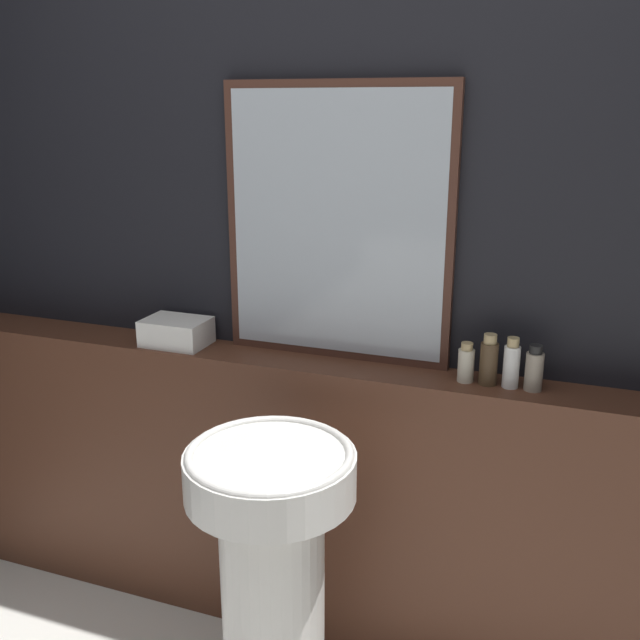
# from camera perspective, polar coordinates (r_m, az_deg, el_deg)

# --- Properties ---
(wall_back) EXTENTS (8.00, 0.06, 2.50)m
(wall_back) POSITION_cam_1_polar(r_m,az_deg,el_deg) (2.30, -0.20, 3.84)
(wall_back) COLOR black
(wall_back) RESTS_ON ground_plane
(vanity_counter) EXTENTS (2.94, 0.19, 0.99)m
(vanity_counter) POSITION_cam_1_polar(r_m,az_deg,el_deg) (2.48, -1.22, -14.07)
(vanity_counter) COLOR #512D1E
(vanity_counter) RESTS_ON ground_plane
(pedestal_sink) EXTENTS (0.45, 0.45, 0.92)m
(pedestal_sink) POSITION_cam_1_polar(r_m,az_deg,el_deg) (2.06, -3.82, -19.76)
(pedestal_sink) COLOR silver
(pedestal_sink) RESTS_ON ground_plane
(mirror) EXTENTS (0.73, 0.03, 0.85)m
(mirror) POSITION_cam_1_polar(r_m,az_deg,el_deg) (2.20, 1.35, 7.60)
(mirror) COLOR #47281E
(mirror) RESTS_ON vanity_counter
(towel_stack) EXTENTS (0.21, 0.15, 0.09)m
(towel_stack) POSITION_cam_1_polar(r_m,az_deg,el_deg) (2.45, -11.41, -0.93)
(towel_stack) COLOR white
(towel_stack) RESTS_ON vanity_counter
(shampoo_bottle) EXTENTS (0.05, 0.05, 0.12)m
(shampoo_bottle) POSITION_cam_1_polar(r_m,az_deg,el_deg) (2.12, 11.60, -3.44)
(shampoo_bottle) COLOR beige
(shampoo_bottle) RESTS_ON vanity_counter
(conditioner_bottle) EXTENTS (0.05, 0.05, 0.15)m
(conditioner_bottle) POSITION_cam_1_polar(r_m,az_deg,el_deg) (2.11, 13.35, -3.24)
(conditioner_bottle) COLOR #4C3823
(conditioner_bottle) RESTS_ON vanity_counter
(lotion_bottle) EXTENTS (0.05, 0.05, 0.15)m
(lotion_bottle) POSITION_cam_1_polar(r_m,az_deg,el_deg) (2.10, 15.06, -3.45)
(lotion_bottle) COLOR white
(lotion_bottle) RESTS_ON vanity_counter
(body_wash_bottle) EXTENTS (0.05, 0.05, 0.13)m
(body_wash_bottle) POSITION_cam_1_polar(r_m,az_deg,el_deg) (2.10, 16.76, -3.81)
(body_wash_bottle) COLOR gray
(body_wash_bottle) RESTS_ON vanity_counter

